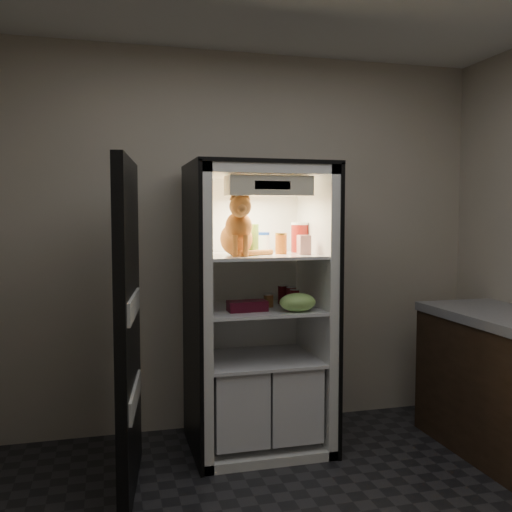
{
  "coord_description": "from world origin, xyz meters",
  "views": [
    {
      "loc": [
        -0.97,
        -2.23,
        1.55
      ],
      "look_at": [
        -0.02,
        1.32,
        1.28
      ],
      "focal_mm": 40.0,
      "sensor_mm": 36.0,
      "label": 1
    }
  ],
  "objects_px": {
    "pepper_jar": "(300,237)",
    "mayo_tub": "(262,242)",
    "condiment_jar": "(269,300)",
    "berry_box_right": "(256,305)",
    "soda_can_c": "(295,298)",
    "refrigerator": "(257,328)",
    "cream_carton": "(304,245)",
    "soda_can_b": "(291,296)",
    "tabby_cat": "(238,231)",
    "salsa_jar": "(281,243)",
    "berry_box_left": "(238,306)",
    "parmesan_shaker": "(253,239)",
    "soda_can_a": "(283,294)",
    "grape_bag": "(298,302)"
  },
  "relations": [
    {
      "from": "soda_can_b",
      "to": "soda_can_c",
      "type": "relative_size",
      "value": 1.08
    },
    {
      "from": "pepper_jar",
      "to": "berry_box_left",
      "type": "relative_size",
      "value": 1.56
    },
    {
      "from": "soda_can_b",
      "to": "pepper_jar",
      "type": "bearing_deg",
      "value": 44.71
    },
    {
      "from": "parmesan_shaker",
      "to": "condiment_jar",
      "type": "bearing_deg",
      "value": 0.55
    },
    {
      "from": "parmesan_shaker",
      "to": "berry_box_left",
      "type": "height_order",
      "value": "parmesan_shaker"
    },
    {
      "from": "soda_can_c",
      "to": "pepper_jar",
      "type": "bearing_deg",
      "value": 59.29
    },
    {
      "from": "refrigerator",
      "to": "tabby_cat",
      "type": "height_order",
      "value": "refrigerator"
    },
    {
      "from": "salsa_jar",
      "to": "pepper_jar",
      "type": "height_order",
      "value": "pepper_jar"
    },
    {
      "from": "cream_carton",
      "to": "soda_can_b",
      "type": "bearing_deg",
      "value": 104.66
    },
    {
      "from": "refrigerator",
      "to": "parmesan_shaker",
      "type": "relative_size",
      "value": 9.69
    },
    {
      "from": "cream_carton",
      "to": "soda_can_a",
      "type": "relative_size",
      "value": 0.99
    },
    {
      "from": "soda_can_a",
      "to": "soda_can_b",
      "type": "distance_m",
      "value": 0.1
    },
    {
      "from": "berry_box_right",
      "to": "pepper_jar",
      "type": "bearing_deg",
      "value": 30.17
    },
    {
      "from": "cream_carton",
      "to": "berry_box_right",
      "type": "distance_m",
      "value": 0.49
    },
    {
      "from": "berry_box_right",
      "to": "soda_can_a",
      "type": "bearing_deg",
      "value": 41.6
    },
    {
      "from": "refrigerator",
      "to": "berry_box_left",
      "type": "height_order",
      "value": "refrigerator"
    },
    {
      "from": "pepper_jar",
      "to": "mayo_tub",
      "type": "bearing_deg",
      "value": 167.48
    },
    {
      "from": "refrigerator",
      "to": "condiment_jar",
      "type": "height_order",
      "value": "refrigerator"
    },
    {
      "from": "tabby_cat",
      "to": "soda_can_c",
      "type": "relative_size",
      "value": 3.52
    },
    {
      "from": "mayo_tub",
      "to": "condiment_jar",
      "type": "xyz_separation_m",
      "value": [
        -0.0,
        -0.16,
        -0.37
      ]
    },
    {
      "from": "pepper_jar",
      "to": "soda_can_b",
      "type": "bearing_deg",
      "value": -135.29
    },
    {
      "from": "soda_can_a",
      "to": "berry_box_right",
      "type": "height_order",
      "value": "soda_can_a"
    },
    {
      "from": "salsa_jar",
      "to": "cream_carton",
      "type": "bearing_deg",
      "value": -35.11
    },
    {
      "from": "salsa_jar",
      "to": "cream_carton",
      "type": "distance_m",
      "value": 0.15
    },
    {
      "from": "pepper_jar",
      "to": "berry_box_right",
      "type": "xyz_separation_m",
      "value": [
        -0.37,
        -0.21,
        -0.42
      ]
    },
    {
      "from": "soda_can_c",
      "to": "berry_box_left",
      "type": "distance_m",
      "value": 0.41
    },
    {
      "from": "pepper_jar",
      "to": "berry_box_right",
      "type": "bearing_deg",
      "value": -149.83
    },
    {
      "from": "cream_carton",
      "to": "berry_box_right",
      "type": "bearing_deg",
      "value": 177.57
    },
    {
      "from": "refrigerator",
      "to": "tabby_cat",
      "type": "xyz_separation_m",
      "value": [
        -0.16,
        -0.15,
        0.65
      ]
    },
    {
      "from": "pepper_jar",
      "to": "soda_can_a",
      "type": "xyz_separation_m",
      "value": [
        -0.12,
        0.01,
        -0.39
      ]
    },
    {
      "from": "salsa_jar",
      "to": "pepper_jar",
      "type": "distance_m",
      "value": 0.23
    },
    {
      "from": "soda_can_b",
      "to": "refrigerator",
      "type": "bearing_deg",
      "value": 170.69
    },
    {
      "from": "parmesan_shaker",
      "to": "pepper_jar",
      "type": "relative_size",
      "value": 0.96
    },
    {
      "from": "tabby_cat",
      "to": "grape_bag",
      "type": "height_order",
      "value": "tabby_cat"
    },
    {
      "from": "soda_can_c",
      "to": "salsa_jar",
      "type": "bearing_deg",
      "value": 178.2
    },
    {
      "from": "berry_box_left",
      "to": "refrigerator",
      "type": "bearing_deg",
      "value": 46.04
    },
    {
      "from": "tabby_cat",
      "to": "soda_can_c",
      "type": "bearing_deg",
      "value": 12.1
    },
    {
      "from": "soda_can_c",
      "to": "berry_box_right",
      "type": "relative_size",
      "value": 0.89
    },
    {
      "from": "tabby_cat",
      "to": "parmesan_shaker",
      "type": "relative_size",
      "value": 2.09
    },
    {
      "from": "salsa_jar",
      "to": "parmesan_shaker",
      "type": "bearing_deg",
      "value": 169.47
    },
    {
      "from": "cream_carton",
      "to": "condiment_jar",
      "type": "height_order",
      "value": "cream_carton"
    },
    {
      "from": "soda_can_b",
      "to": "berry_box_right",
      "type": "xyz_separation_m",
      "value": [
        -0.28,
        -0.13,
        -0.03
      ]
    },
    {
      "from": "mayo_tub",
      "to": "grape_bag",
      "type": "height_order",
      "value": "mayo_tub"
    },
    {
      "from": "condiment_jar",
      "to": "soda_can_a",
      "type": "bearing_deg",
      "value": 39.63
    },
    {
      "from": "condiment_jar",
      "to": "berry_box_left",
      "type": "xyz_separation_m",
      "value": [
        -0.23,
        -0.12,
        -0.01
      ]
    },
    {
      "from": "refrigerator",
      "to": "pepper_jar",
      "type": "relative_size",
      "value": 9.3
    },
    {
      "from": "berry_box_left",
      "to": "cream_carton",
      "type": "bearing_deg",
      "value": -0.45
    },
    {
      "from": "soda_can_c",
      "to": "cream_carton",
      "type": "bearing_deg",
      "value": -69.2
    },
    {
      "from": "berry_box_right",
      "to": "mayo_tub",
      "type": "bearing_deg",
      "value": 66.64
    },
    {
      "from": "condiment_jar",
      "to": "berry_box_right",
      "type": "relative_size",
      "value": 0.69
    }
  ]
}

